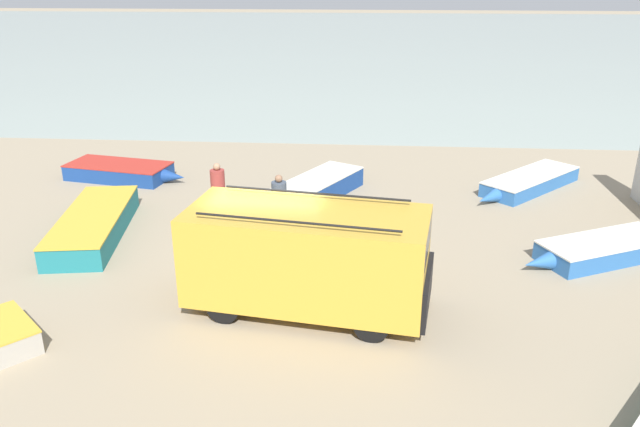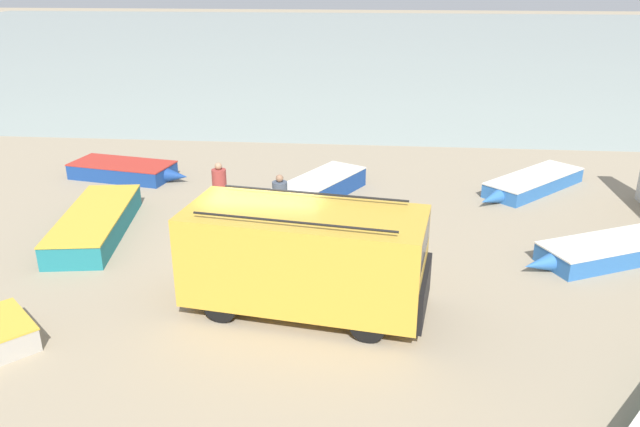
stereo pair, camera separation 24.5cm
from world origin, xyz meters
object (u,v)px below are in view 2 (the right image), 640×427
object	(u,v)px
fisherman_1	(280,197)
fishing_rowboat_1	(97,221)
parked_van	(306,256)
fisherman_0	(219,184)
fishing_rowboat_0	(316,189)
fishing_rowboat_3	(603,252)
fishing_rowboat_6	(126,170)
fishing_rowboat_5	(532,183)

from	to	relation	value
fisherman_1	fishing_rowboat_1	bearing A→B (deg)	164.52
parked_van	fisherman_0	size ratio (longest dim) A/B	3.32
fishing_rowboat_0	fisherman_1	distance (m)	2.77
fishing_rowboat_3	fishing_rowboat_6	xyz separation A→B (m)	(-14.54, 5.34, 0.02)
fisherman_0	fishing_rowboat_6	bearing A→B (deg)	64.24
parked_van	fisherman_1	size ratio (longest dim) A/B	3.33
parked_van	fishing_rowboat_6	distance (m)	11.17
fishing_rowboat_3	fisherman_0	distance (m)	10.63
fisherman_0	fishing_rowboat_1	bearing A→B (deg)	128.16
fishing_rowboat_3	fishing_rowboat_5	world-z (taller)	fishing_rowboat_3
fishing_rowboat_6	fishing_rowboat_3	bearing A→B (deg)	-9.27
fishing_rowboat_3	fishing_rowboat_6	size ratio (longest dim) A/B	0.95
fishing_rowboat_0	fishing_rowboat_6	world-z (taller)	fishing_rowboat_0
parked_van	fishing_rowboat_6	bearing A→B (deg)	139.96
fishing_rowboat_1	fisherman_0	distance (m)	3.57
fishing_rowboat_0	fishing_rowboat_5	world-z (taller)	fishing_rowboat_0
fishing_rowboat_0	fishing_rowboat_1	xyz separation A→B (m)	(-5.85, -3.26, 0.01)
parked_van	fisherman_1	xyz separation A→B (m)	(-1.22, 4.33, -0.28)
fishing_rowboat_0	fishing_rowboat_6	xyz separation A→B (m)	(-6.89, 1.46, -0.05)
fishing_rowboat_1	fishing_rowboat_6	size ratio (longest dim) A/B	1.30
parked_van	fishing_rowboat_5	distance (m)	10.67
fishing_rowboat_1	fisherman_1	bearing A→B (deg)	-91.16
fishing_rowboat_3	fisherman_0	world-z (taller)	fisherman_0
fishing_rowboat_3	fishing_rowboat_5	bearing A→B (deg)	-109.10
parked_van	fishing_rowboat_3	size ratio (longest dim) A/B	1.28
fisherman_0	fishing_rowboat_0	bearing A→B (deg)	-47.89
fishing_rowboat_1	fishing_rowboat_5	size ratio (longest dim) A/B	1.39
fishing_rowboat_0	fishing_rowboat_6	distance (m)	7.04
fishing_rowboat_6	fisherman_1	distance (m)	7.37
fishing_rowboat_1	fishing_rowboat_6	world-z (taller)	fishing_rowboat_1
fishing_rowboat_0	fishing_rowboat_5	bearing A→B (deg)	129.97
parked_van	fishing_rowboat_0	bearing A→B (deg)	102.45
fishing_rowboat_3	fishing_rowboat_6	world-z (taller)	fishing_rowboat_6
fishing_rowboat_1	fisherman_1	size ratio (longest dim) A/B	3.54
parked_van	fisherman_1	distance (m)	4.50
fishing_rowboat_1	fishing_rowboat_5	distance (m)	13.72
fishing_rowboat_1	fishing_rowboat_3	bearing A→B (deg)	-101.42
parked_van	fishing_rowboat_0	xyz separation A→B (m)	(-0.46, 6.90, -0.92)
fishing_rowboat_3	fisherman_1	size ratio (longest dim) A/B	2.61
fisherman_0	fisherman_1	distance (m)	2.16
fisherman_1	fishing_rowboat_6	bearing A→B (deg)	123.52
parked_van	fishing_rowboat_5	bearing A→B (deg)	60.37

